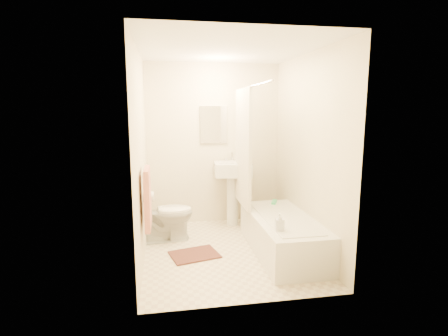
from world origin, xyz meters
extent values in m
plane|color=beige|center=(0.00, 0.00, 0.00)|extent=(2.40, 2.40, 0.00)
plane|color=white|center=(0.00, 0.00, 2.40)|extent=(2.40, 2.40, 0.00)
cube|color=beige|center=(0.00, 1.20, 1.20)|extent=(2.00, 0.02, 2.40)
cube|color=beige|center=(-1.00, 0.00, 1.20)|extent=(0.02, 2.40, 2.40)
cube|color=beige|center=(1.00, 0.00, 1.20)|extent=(0.02, 2.40, 2.40)
cube|color=white|center=(0.00, 1.18, 1.50)|extent=(0.40, 0.03, 0.55)
cylinder|color=silver|center=(0.30, 0.10, 2.00)|extent=(0.03, 1.70, 0.03)
cube|color=silver|center=(0.30, 0.50, 1.22)|extent=(0.04, 0.80, 1.55)
cylinder|color=silver|center=(-0.96, -0.25, 1.10)|extent=(0.02, 0.60, 0.02)
cube|color=#CC7266|center=(-0.93, -0.25, 0.78)|extent=(0.06, 0.45, 0.66)
cylinder|color=white|center=(-0.93, 0.12, 0.70)|extent=(0.11, 0.12, 0.12)
imported|color=white|center=(-0.75, 0.51, 0.36)|extent=(0.78, 0.49, 0.72)
cube|color=#502C1C|center=(-0.41, -0.06, 0.01)|extent=(0.64, 0.54, 0.02)
imported|color=white|center=(0.46, -0.59, 0.54)|extent=(0.10, 0.10, 0.19)
cube|color=#3CC06E|center=(0.74, 0.46, 0.46)|extent=(0.13, 0.20, 0.04)
camera|label=1|loc=(-0.73, -4.02, 1.74)|focal=28.00mm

